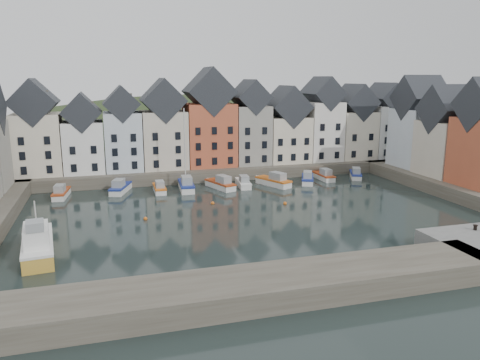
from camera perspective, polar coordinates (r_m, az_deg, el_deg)
name	(u,v)px	position (r m, az deg, el deg)	size (l,w,h in m)	color
ground	(256,218)	(61.22, 1.99, -4.59)	(260.00, 260.00, 0.00)	black
far_quay	(207,168)	(89.16, -4.01, 1.44)	(90.00, 16.00, 2.00)	#454035
right_quay	(473,187)	(82.35, 26.56, -0.77)	(14.00, 54.00, 2.00)	#454035
near_wall	(223,293)	(38.51, -2.08, -13.58)	(50.00, 6.00, 2.00)	#454035
hillside	(186,223)	(118.65, -6.54, -5.29)	(153.60, 70.40, 64.00)	#29341A
far_terrace	(226,127)	(86.81, -1.72, 6.43)	(72.37, 8.16, 17.78)	beige
right_terrace	(450,134)	(84.19, 24.26, 5.19)	(8.30, 24.25, 16.36)	silver
mooring_buoys	(217,208)	(65.07, -2.83, -3.43)	(20.50, 5.50, 0.50)	#D06018
boat_a	(61,193)	(76.18, -20.97, -1.49)	(2.51, 6.15, 2.30)	silver
boat_b	(120,188)	(76.65, -14.39, -0.93)	(3.95, 6.74, 2.47)	silver
boat_c	(160,188)	(75.54, -9.78, -0.99)	(1.80, 5.60, 2.14)	silver
boat_d	(186,185)	(76.21, -6.57, -0.59)	(2.67, 7.14, 13.38)	silver
boat_e	(221,184)	(76.83, -2.35, -0.50)	(4.09, 6.91, 2.54)	silver
boat_f	(243,183)	(78.03, 0.40, -0.35)	(2.38, 6.00, 2.25)	silver
boat_g	(274,181)	(79.00, 4.20, -0.14)	(4.78, 7.12, 2.63)	silver
boat_h	(307,179)	(81.74, 8.23, 0.14)	(4.32, 6.51, 2.40)	silver
boat_i	(324,176)	(84.88, 10.19, 0.50)	(1.92, 6.03, 2.31)	silver
boat_j	(356,174)	(87.53, 13.92, 0.67)	(4.07, 6.00, 2.22)	silver
large_vessel	(38,244)	(52.13, -23.45, -7.20)	(4.10, 10.95, 5.57)	gold
mooring_bollard	(475,227)	(55.84, 26.76, -5.16)	(0.48, 0.48, 0.56)	black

